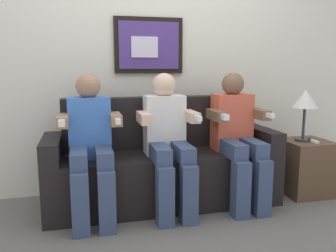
% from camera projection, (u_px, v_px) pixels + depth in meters
% --- Properties ---
extents(ground_plane, '(5.63, 5.63, 0.00)m').
position_uv_depth(ground_plane, '(173.00, 218.00, 2.71)').
color(ground_plane, '#66605B').
extents(back_wall_assembly, '(4.33, 0.10, 2.60)m').
position_uv_depth(back_wall_assembly, '(152.00, 51.00, 3.22)').
color(back_wall_assembly, silver).
rests_on(back_wall_assembly, ground_plane).
extents(couch, '(1.93, 0.58, 0.90)m').
position_uv_depth(couch, '(163.00, 167.00, 2.97)').
color(couch, black).
rests_on(couch, ground_plane).
extents(person_on_left, '(0.46, 0.56, 1.11)m').
position_uv_depth(person_on_left, '(91.00, 141.00, 2.62)').
color(person_on_left, '#3F72CC').
rests_on(person_on_left, ground_plane).
extents(person_in_middle, '(0.46, 0.56, 1.11)m').
position_uv_depth(person_in_middle, '(168.00, 138.00, 2.76)').
color(person_in_middle, white).
rests_on(person_in_middle, ground_plane).
extents(person_on_right, '(0.46, 0.56, 1.11)m').
position_uv_depth(person_on_right, '(237.00, 134.00, 2.91)').
color(person_on_right, '#D8593F').
rests_on(person_on_right, ground_plane).
extents(side_table_right, '(0.40, 0.40, 0.50)m').
position_uv_depth(side_table_right, '(305.00, 167.00, 3.20)').
color(side_table_right, brown).
rests_on(side_table_right, ground_plane).
extents(table_lamp, '(0.22, 0.22, 0.46)m').
position_uv_depth(table_lamp, '(305.00, 101.00, 3.09)').
color(table_lamp, '#333338').
rests_on(table_lamp, side_table_right).
extents(spare_remote_on_table, '(0.04, 0.13, 0.02)m').
position_uv_depth(spare_remote_on_table, '(313.00, 141.00, 3.08)').
color(spare_remote_on_table, white).
rests_on(spare_remote_on_table, side_table_right).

